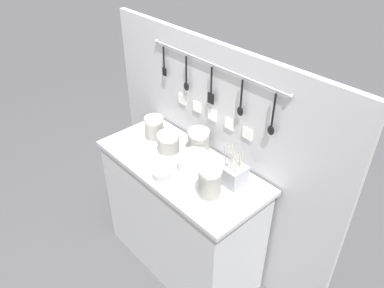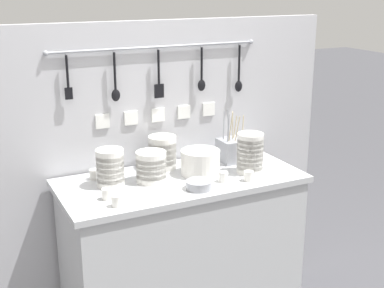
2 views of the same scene
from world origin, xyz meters
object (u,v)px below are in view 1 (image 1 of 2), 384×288
cutlery_caddy (234,175)px  bowl_stack_nested_right (210,183)px  bowl_stack_back_corner (199,141)px  steel_mixing_bowl (162,174)px  bowl_stack_tall_left (169,144)px  cup_back_left (132,141)px  cup_edge_far (121,147)px  cup_mid_row (181,182)px  cup_front_right (164,128)px  plate_stack (194,164)px  cup_beside_plates (188,195)px  bowl_stack_wide_centre (154,129)px

cutlery_caddy → bowl_stack_nested_right: bearing=-92.2°
bowl_stack_back_corner → steel_mixing_bowl: bearing=-84.1°
bowl_stack_tall_left → cup_back_left: 0.29m
cup_edge_far → cup_mid_row: same height
cup_front_right → cup_mid_row: 0.62m
plate_stack → bowl_stack_tall_left: bearing=178.1°
cup_front_right → cup_beside_plates: size_ratio=1.00×
cup_mid_row → bowl_stack_tall_left: bearing=153.0°
cutlery_caddy → steel_mixing_bowl: bearing=-140.4°
cup_back_left → cup_front_right: bearing=85.8°
bowl_stack_tall_left → bowl_stack_wide_centre: (-0.19, 0.03, 0.01)m
bowl_stack_nested_right → cup_back_left: (-0.74, -0.02, -0.08)m
bowl_stack_tall_left → cup_back_left: bearing=-155.1°
bowl_stack_wide_centre → bowl_stack_back_corner: bearing=21.4°
bowl_stack_wide_centre → cup_edge_far: bearing=-102.3°
bowl_stack_wide_centre → cup_back_left: 0.18m
bowl_stack_wide_centre → cup_back_left: bowl_stack_wide_centre is taller
steel_mixing_bowl → cutlery_caddy: cutlery_caddy is taller
bowl_stack_wide_centre → cup_edge_far: (-0.05, -0.24, -0.06)m
steel_mixing_bowl → cup_front_right: 0.52m
plate_stack → cup_back_left: size_ratio=3.89×
bowl_stack_tall_left → cutlery_caddy: bearing=10.5°
cup_edge_far → cup_mid_row: size_ratio=1.00×
bowl_stack_wide_centre → cutlery_caddy: cutlery_caddy is taller
bowl_stack_back_corner → cutlery_caddy: (0.37, -0.06, -0.02)m
cup_mid_row → plate_stack: bearing=108.1°
bowl_stack_tall_left → bowl_stack_nested_right: bearing=-11.4°
cup_back_left → cup_beside_plates: 0.68m
bowl_stack_tall_left → plate_stack: size_ratio=0.77×
bowl_stack_back_corner → cup_back_left: bearing=-144.3°
bowl_stack_nested_right → cup_mid_row: (-0.18, -0.06, -0.08)m
bowl_stack_tall_left → cup_front_right: bearing=148.2°
cup_beside_plates → bowl_stack_tall_left: bearing=154.4°
bowl_stack_nested_right → cup_back_left: bearing=-178.3°
cup_beside_plates → cup_mid_row: size_ratio=1.00×
bowl_stack_tall_left → cup_edge_far: 0.33m
bowl_stack_nested_right → cup_back_left: bowl_stack_nested_right is taller
bowl_stack_back_corner → cup_beside_plates: 0.46m
cup_edge_far → cup_back_left: bearing=98.2°
bowl_stack_tall_left → plate_stack: bearing=-1.9°
bowl_stack_back_corner → cup_front_right: bearing=-178.9°
cup_edge_far → cup_mid_row: (0.55, 0.06, 0.00)m
cup_mid_row → cup_edge_far: bearing=-174.1°
bowl_stack_back_corner → cup_back_left: (-0.38, -0.27, -0.06)m
cup_back_left → cup_front_right: size_ratio=1.00×
bowl_stack_wide_centre → cup_mid_row: size_ratio=3.56×
bowl_stack_nested_right → cutlery_caddy: size_ratio=0.73×
plate_stack → cup_edge_far: bearing=-157.9°
cutlery_caddy → cup_mid_row: 0.31m
plate_stack → cup_back_left: 0.53m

